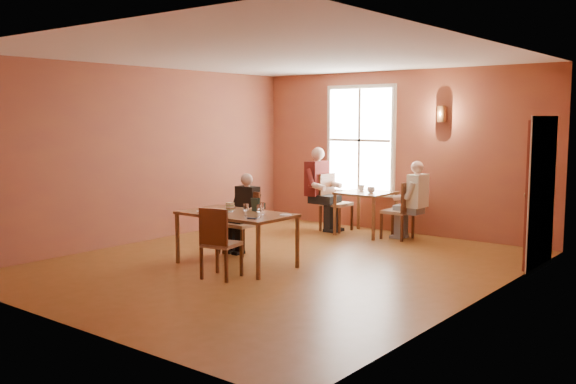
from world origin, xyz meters
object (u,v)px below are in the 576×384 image
Objects in this scene: chair_empty at (221,242)px; chair_diner_maroon at (336,203)px; diner_main at (240,216)px; second_table at (366,213)px; diner_white at (399,201)px; main_table at (236,239)px; chair_diner_white at (397,210)px; chair_diner_main at (241,223)px; diner_maroon at (335,191)px.

chair_empty is 0.89× the size of chair_diner_maroon.
second_table is (0.67, 2.68, -0.21)m from diner_main.
diner_white is at bearing 70.65° from chair_empty.
chair_diner_white reaches higher than main_table.
second_table is (0.67, 2.65, -0.09)m from chair_diner_main.
chair_diner_main is 2.65m from chair_diner_maroon.
diner_main is 1.19× the size of chair_diner_white.
diner_main is at bearing 128.88° from main_table.
chair_diner_maroon is (-1.33, 0.00, -0.13)m from diner_white.
diner_main is at bearing -0.32° from chair_diner_maroon.
chair_diner_main reaches higher than second_table.
main_table is at bearing 8.88° from diner_maroon.
diner_white reaches higher than chair_empty.
diner_white reaches higher than diner_main.
diner_main is 1.35× the size of second_table.
diner_maroon is (-0.68, 0.00, 0.37)m from second_table.
diner_white reaches higher than main_table.
chair_diner_white is (1.32, 2.65, 0.02)m from chair_diner_main.
main_table is at bearing 165.62° from diner_white.
chair_diner_maroon is (-0.65, 0.00, 0.14)m from second_table.
chair_empty is 0.94× the size of chair_diner_white.
second_table is at bearing 90.00° from chair_diner_white.
chair_empty is at bearing 172.61° from diner_white.
chair_diner_white is (0.65, 0.00, 0.12)m from second_table.
diner_main is at bearing 90.00° from chair_diner_main.
diner_main reaches higher than main_table.
diner_white reaches higher than second_table.
chair_diner_white is at bearing -116.42° from chair_diner_main.
diner_white is (0.68, 0.00, 0.28)m from second_table.
chair_diner_main is at bearing -90.00° from diner_main.
second_table is at bearing -103.95° from diner_main.
second_table is (-0.17, 3.95, -0.09)m from chair_empty.
second_table is 0.66m from chair_diner_white.
chair_diner_main is at bearing 153.58° from chair_diner_white.
second_table is at bearing 90.00° from diner_maroon.
main_table is 3.40m from chair_diner_white.
second_table is 0.77m from diner_maroon.
diner_white is 1.34m from chair_diner_maroon.
chair_diner_main is 1.54m from chair_empty.
chair_diner_main is 2.97m from diner_white.
diner_white is at bearing 75.62° from main_table.
chair_diner_main is (-0.50, 0.65, 0.10)m from main_table.
diner_main is 2.77m from second_table.
diner_maroon reaches higher than chair_diner_main.
second_table is at bearing 90.00° from diner_white.
main_table is 3.36m from diner_maroon.
diner_white reaches higher than chair_diner_main.
diner_main reaches higher than chair_diner_main.
diner_main reaches higher than second_table.
main_table is at bearing 166.11° from chair_diner_white.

